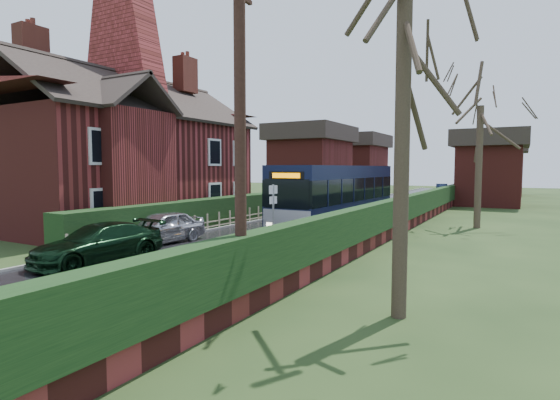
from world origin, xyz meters
The scene contains 17 objects.
ground centered at (0.00, 0.00, 0.00)m, with size 140.00×140.00×0.00m, color #354B20.
road centered at (0.00, 10.00, 0.01)m, with size 6.00×100.00×0.02m, color black.
pavement centered at (4.25, 10.00, 0.07)m, with size 2.50×100.00×0.14m, color slate.
kerb_right centered at (3.05, 10.00, 0.07)m, with size 0.12×100.00×0.14m, color gray.
kerb_left centered at (-3.05, 10.00, 0.05)m, with size 0.12×100.00×0.10m, color gray.
front_hedge centered at (-3.90, 5.00, 0.80)m, with size 1.20×16.00×1.60m, color black.
picket_fence centered at (-3.15, 5.00, 0.45)m, with size 0.10×16.00×0.90m, color gray, non-canonical shape.
right_wall_hedge centered at (5.80, 10.00, 1.02)m, with size 0.60×50.00×1.80m.
brick_house centered at (-8.73, 4.78, 4.38)m, with size 9.30×14.60×10.30m.
bus centered at (2.20, 9.60, 1.68)m, with size 2.91×11.26×3.40m.
car_silver centered at (-2.46, 1.02, 0.70)m, with size 1.66×4.12×1.41m, color silver.
car_green centered at (-1.60, -2.88, 0.67)m, with size 1.89×4.64×1.35m, color black.
car_distant centered at (2.00, 45.95, 0.64)m, with size 1.35×3.87×1.28m, color black.
bus_stop_sign centered at (3.20, 0.89, 1.76)m, with size 0.13×0.40×2.68m.
telegraph_pole centered at (5.80, -5.00, 3.75)m, with size 0.25×0.96×7.41m.
tree_right_far centered at (9.00, 13.05, 7.04)m, with size 4.88×4.88×9.43m.
tree_house_side centered at (-12.97, 11.70, 7.42)m, with size 4.37×4.37×9.93m.
Camera 1 is at (11.16, -12.82, 3.27)m, focal length 28.00 mm.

